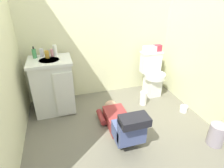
{
  "coord_description": "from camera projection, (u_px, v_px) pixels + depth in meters",
  "views": [
    {
      "loc": [
        -0.69,
        -1.95,
        1.67
      ],
      "look_at": [
        0.02,
        0.37,
        0.45
      ],
      "focal_mm": 29.71,
      "sensor_mm": 36.0,
      "label": 1
    }
  ],
  "objects": [
    {
      "name": "ground_plane",
      "position": [
        118.0,
        125.0,
        2.61
      ],
      "size": [
        2.95,
        2.98,
        0.04
      ],
      "primitive_type": "cube",
      "color": "#6A6655"
    },
    {
      "name": "wall_back",
      "position": [
        99.0,
        24.0,
        2.94
      ],
      "size": [
        2.61,
        0.08,
        2.4
      ],
      "primitive_type": "cube",
      "color": "beige",
      "rests_on": "ground_plane"
    },
    {
      "name": "wall_right",
      "position": [
        212.0,
        32.0,
        2.39
      ],
      "size": [
        0.08,
        1.98,
        2.4
      ],
      "primitive_type": "cube",
      "color": "beige",
      "rests_on": "ground_plane"
    },
    {
      "name": "toilet",
      "position": [
        152.0,
        74.0,
        3.25
      ],
      "size": [
        0.36,
        0.46,
        0.75
      ],
      "color": "silver",
      "rests_on": "ground_plane"
    },
    {
      "name": "vanity_cabinet",
      "position": [
        53.0,
        85.0,
        2.76
      ],
      "size": [
        0.6,
        0.53,
        0.82
      ],
      "color": "silver",
      "rests_on": "ground_plane"
    },
    {
      "name": "faucet",
      "position": [
        49.0,
        53.0,
        2.68
      ],
      "size": [
        0.02,
        0.02,
        0.1
      ],
      "primitive_type": "cylinder",
      "color": "silver",
      "rests_on": "vanity_cabinet"
    },
    {
      "name": "person_plumber",
      "position": [
        122.0,
        122.0,
        2.36
      ],
      "size": [
        0.39,
        1.06,
        0.52
      ],
      "color": "maroon",
      "rests_on": "ground_plane"
    },
    {
      "name": "tissue_box",
      "position": [
        150.0,
        49.0,
        3.12
      ],
      "size": [
        0.22,
        0.11,
        0.1
      ],
      "primitive_type": "cube",
      "color": "silver",
      "rests_on": "toilet"
    },
    {
      "name": "toiletry_bag",
      "position": [
        158.0,
        48.0,
        3.16
      ],
      "size": [
        0.12,
        0.09,
        0.11
      ],
      "primitive_type": "cube",
      "color": "#B22D3F",
      "rests_on": "toilet"
    },
    {
      "name": "soap_dispenser",
      "position": [
        34.0,
        53.0,
        2.61
      ],
      "size": [
        0.06,
        0.06,
        0.17
      ],
      "color": "#408F53",
      "rests_on": "vanity_cabinet"
    },
    {
      "name": "bottle_clear",
      "position": [
        42.0,
        53.0,
        2.66
      ],
      "size": [
        0.06,
        0.06,
        0.12
      ],
      "primitive_type": "cylinder",
      "color": "silver",
      "rests_on": "vanity_cabinet"
    },
    {
      "name": "bottle_amber",
      "position": [
        47.0,
        54.0,
        2.61
      ],
      "size": [
        0.06,
        0.06,
        0.11
      ],
      "primitive_type": "cylinder",
      "color": "#BF8C2C",
      "rests_on": "vanity_cabinet"
    },
    {
      "name": "bottle_pink",
      "position": [
        52.0,
        53.0,
        2.68
      ],
      "size": [
        0.04,
        0.04,
        0.11
      ],
      "primitive_type": "cylinder",
      "color": "pink",
      "rests_on": "vanity_cabinet"
    },
    {
      "name": "bottle_white",
      "position": [
        55.0,
        51.0,
        2.69
      ],
      "size": [
        0.06,
        0.06,
        0.16
      ],
      "primitive_type": "cylinder",
      "color": "silver",
      "rests_on": "vanity_cabinet"
    },
    {
      "name": "trash_can",
      "position": [
        217.0,
        135.0,
        2.21
      ],
      "size": [
        0.19,
        0.19,
        0.28
      ],
      "primitive_type": "cylinder",
      "color": "gray",
      "rests_on": "ground_plane"
    },
    {
      "name": "paper_towel_roll",
      "position": [
        143.0,
        98.0,
        3.01
      ],
      "size": [
        0.11,
        0.11,
        0.23
      ],
      "primitive_type": "cylinder",
      "color": "white",
      "rests_on": "ground_plane"
    },
    {
      "name": "toilet_paper_roll",
      "position": [
        184.0,
        109.0,
        2.85
      ],
      "size": [
        0.11,
        0.11,
        0.1
      ],
      "primitive_type": "cylinder",
      "color": "white",
      "rests_on": "ground_plane"
    }
  ]
}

